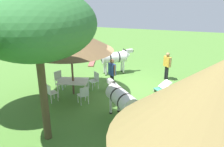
{
  "coord_description": "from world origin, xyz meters",
  "views": [
    {
      "loc": [
        -1.99,
        11.8,
        5.44
      ],
      "look_at": [
        0.99,
        0.46,
        1.0
      ],
      "focal_mm": 38.83,
      "sensor_mm": 36.0,
      "label": 1
    }
  ],
  "objects_px": {
    "patio_chair_east_end": "(95,79)",
    "zebra_nearest_camera": "(115,58)",
    "standing_watcher": "(167,64)",
    "zebra_toward_hut": "(121,98)",
    "patio_dining_table": "(73,82)",
    "shade_umbrella": "(70,39)",
    "patio_chair_west_end": "(50,92)",
    "patio_chair_near_lawn": "(84,94)",
    "patio_chair_near_hut": "(59,78)",
    "zebra_by_umbrella": "(199,98)",
    "acacia_tree_right_background": "(36,25)",
    "striped_lounge_chair": "(162,88)",
    "guest_beside_umbrella": "(112,72)",
    "thatched_hut": "(220,128)"
  },
  "relations": [
    {
      "from": "patio_chair_east_end",
      "to": "zebra_nearest_camera",
      "type": "bearing_deg",
      "value": -59.99
    },
    {
      "from": "standing_watcher",
      "to": "zebra_toward_hut",
      "type": "distance_m",
      "value": 5.24
    },
    {
      "from": "patio_dining_table",
      "to": "zebra_toward_hut",
      "type": "height_order",
      "value": "zebra_toward_hut"
    },
    {
      "from": "shade_umbrella",
      "to": "zebra_nearest_camera",
      "type": "xyz_separation_m",
      "value": [
        -1.32,
        -3.5,
        -1.86
      ]
    },
    {
      "from": "patio_chair_west_end",
      "to": "patio_chair_east_end",
      "type": "bearing_deg",
      "value": 86.51
    },
    {
      "from": "patio_chair_near_lawn",
      "to": "shade_umbrella",
      "type": "bearing_deg",
      "value": 90.0
    },
    {
      "from": "shade_umbrella",
      "to": "patio_chair_near_lawn",
      "type": "xyz_separation_m",
      "value": [
        -0.91,
        0.91,
        -2.37
      ]
    },
    {
      "from": "shade_umbrella",
      "to": "patio_chair_near_hut",
      "type": "height_order",
      "value": "shade_umbrella"
    },
    {
      "from": "zebra_by_umbrella",
      "to": "acacia_tree_right_background",
      "type": "height_order",
      "value": "acacia_tree_right_background"
    },
    {
      "from": "patio_chair_near_hut",
      "to": "striped_lounge_chair",
      "type": "bearing_deg",
      "value": 126.98
    },
    {
      "from": "guest_beside_umbrella",
      "to": "zebra_by_umbrella",
      "type": "bearing_deg",
      "value": 19.55
    },
    {
      "from": "patio_chair_west_end",
      "to": "striped_lounge_chair",
      "type": "relative_size",
      "value": 0.93
    },
    {
      "from": "patio_chair_near_lawn",
      "to": "zebra_by_umbrella",
      "type": "distance_m",
      "value": 5.11
    },
    {
      "from": "patio_chair_near_lawn",
      "to": "zebra_toward_hut",
      "type": "distance_m",
      "value": 2.21
    },
    {
      "from": "standing_watcher",
      "to": "patio_chair_east_end",
      "type": "bearing_deg",
      "value": 76.7
    },
    {
      "from": "patio_chair_near_lawn",
      "to": "acacia_tree_right_background",
      "type": "bearing_deg",
      "value": -141.99
    },
    {
      "from": "patio_chair_near_lawn",
      "to": "acacia_tree_right_background",
      "type": "relative_size",
      "value": 0.17
    },
    {
      "from": "patio_chair_east_end",
      "to": "standing_watcher",
      "type": "distance_m",
      "value": 4.35
    },
    {
      "from": "patio_chair_west_end",
      "to": "patio_chair_near_lawn",
      "type": "relative_size",
      "value": 1.0
    },
    {
      "from": "patio_chair_west_end",
      "to": "patio_chair_near_hut",
      "type": "bearing_deg",
      "value": 136.83
    },
    {
      "from": "patio_chair_west_end",
      "to": "patio_dining_table",
      "type": "bearing_deg",
      "value": 90.0
    },
    {
      "from": "patio_chair_near_hut",
      "to": "zebra_toward_hut",
      "type": "bearing_deg",
      "value": 89.22
    },
    {
      "from": "patio_dining_table",
      "to": "standing_watcher",
      "type": "xyz_separation_m",
      "value": [
        -4.53,
        -3.23,
        0.33
      ]
    },
    {
      "from": "patio_dining_table",
      "to": "patio_chair_east_end",
      "type": "bearing_deg",
      "value": -130.72
    },
    {
      "from": "zebra_by_umbrella",
      "to": "zebra_toward_hut",
      "type": "height_order",
      "value": "zebra_by_umbrella"
    },
    {
      "from": "zebra_toward_hut",
      "to": "patio_chair_near_lawn",
      "type": "bearing_deg",
      "value": 116.8
    },
    {
      "from": "patio_chair_near_hut",
      "to": "standing_watcher",
      "type": "xyz_separation_m",
      "value": [
        -5.64,
        -2.59,
        0.48
      ]
    },
    {
      "from": "patio_chair_east_end",
      "to": "zebra_toward_hut",
      "type": "height_order",
      "value": "zebra_toward_hut"
    },
    {
      "from": "patio_chair_west_end",
      "to": "zebra_by_umbrella",
      "type": "distance_m",
      "value": 6.73
    },
    {
      "from": "patio_dining_table",
      "to": "patio_chair_near_hut",
      "type": "distance_m",
      "value": 1.29
    },
    {
      "from": "thatched_hut",
      "to": "zebra_toward_hut",
      "type": "bearing_deg",
      "value": -47.01
    },
    {
      "from": "zebra_toward_hut",
      "to": "acacia_tree_right_background",
      "type": "relative_size",
      "value": 0.36
    },
    {
      "from": "patio_chair_east_end",
      "to": "acacia_tree_right_background",
      "type": "distance_m",
      "value": 5.99
    },
    {
      "from": "patio_dining_table",
      "to": "striped_lounge_chair",
      "type": "relative_size",
      "value": 1.73
    },
    {
      "from": "acacia_tree_right_background",
      "to": "zebra_nearest_camera",
      "type": "bearing_deg",
      "value": -95.82
    },
    {
      "from": "patio_chair_near_lawn",
      "to": "zebra_toward_hut",
      "type": "xyz_separation_m",
      "value": [
        -1.99,
        0.85,
        0.44
      ]
    },
    {
      "from": "patio_chair_near_lawn",
      "to": "zebra_nearest_camera",
      "type": "xyz_separation_m",
      "value": [
        -0.4,
        -4.41,
        0.51
      ]
    },
    {
      "from": "zebra_by_umbrella",
      "to": "acacia_tree_right_background",
      "type": "xyz_separation_m",
      "value": [
        5.42,
        2.78,
        3.18
      ]
    },
    {
      "from": "patio_dining_table",
      "to": "guest_beside_umbrella",
      "type": "xyz_separation_m",
      "value": [
        -1.78,
        -1.05,
        0.37
      ]
    },
    {
      "from": "acacia_tree_right_background",
      "to": "zebra_by_umbrella",
      "type": "bearing_deg",
      "value": -152.87
    },
    {
      "from": "patio_chair_near_lawn",
      "to": "striped_lounge_chair",
      "type": "relative_size",
      "value": 0.93
    },
    {
      "from": "patio_chair_near_lawn",
      "to": "zebra_toward_hut",
      "type": "bearing_deg",
      "value": -68.37
    },
    {
      "from": "patio_chair_east_end",
      "to": "acacia_tree_right_background",
      "type": "relative_size",
      "value": 0.17
    },
    {
      "from": "standing_watcher",
      "to": "striped_lounge_chair",
      "type": "bearing_deg",
      "value": 132.19
    },
    {
      "from": "zebra_toward_hut",
      "to": "patio_dining_table",
      "type": "bearing_deg",
      "value": 108.77
    },
    {
      "from": "patio_chair_west_end",
      "to": "striped_lounge_chair",
      "type": "distance_m",
      "value": 5.67
    },
    {
      "from": "thatched_hut",
      "to": "zebra_nearest_camera",
      "type": "relative_size",
      "value": 2.82
    },
    {
      "from": "shade_umbrella",
      "to": "standing_watcher",
      "type": "relative_size",
      "value": 2.5
    },
    {
      "from": "zebra_nearest_camera",
      "to": "zebra_by_umbrella",
      "type": "bearing_deg",
      "value": 13.4
    },
    {
      "from": "patio_chair_east_end",
      "to": "striped_lounge_chair",
      "type": "xyz_separation_m",
      "value": [
        -3.59,
        -0.34,
        -0.27
      ]
    }
  ]
}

